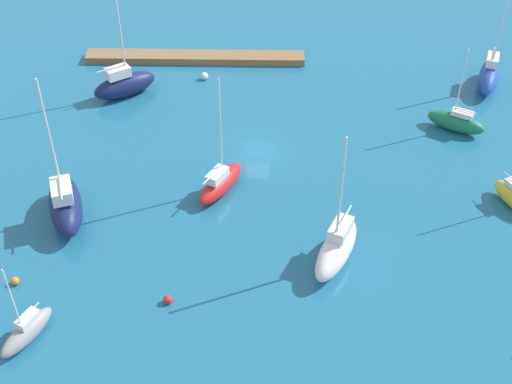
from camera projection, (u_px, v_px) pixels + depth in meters
The scene contains 12 objects.
water at pixel (258, 151), 67.92m from camera, with size 160.00×160.00×0.00m, color #1E668C.
pier_dock at pixel (195, 57), 81.99m from camera, with size 26.40×2.55×0.85m, color olive.
sailboat_navy_along_channel at pixel (124, 84), 75.14m from camera, with size 7.42×6.23×13.27m.
sailboat_gray_lone_north at pixel (27, 331), 49.31m from camera, with size 3.59×5.21×7.59m.
sailboat_blue_far_south at pixel (489, 75), 76.43m from camera, with size 4.13×7.37×10.71m.
sailboat_white_west_end at pixel (337, 248), 55.06m from camera, with size 5.15×7.68×12.76m.
sailboat_green_inner_mooring at pixel (456, 122), 70.04m from camera, with size 6.11×4.50×9.27m.
sailboat_navy_center_basin at pixel (65, 204), 58.95m from camera, with size 5.12×8.40×13.96m.
sailboat_red_lone_south at pixel (220, 182), 62.29m from camera, with size 4.83×6.68×11.84m.
mooring_buoy_red at pixel (168, 300), 52.34m from camera, with size 0.72×0.72×0.72m, color red.
mooring_buoy_orange at pixel (15, 281), 53.85m from camera, with size 0.68×0.68×0.68m, color orange.
mooring_buoy_white at pixel (204, 76), 78.51m from camera, with size 0.87×0.87×0.87m, color white.
Camera 1 is at (-0.99, 54.92, 40.17)m, focal length 47.52 mm.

